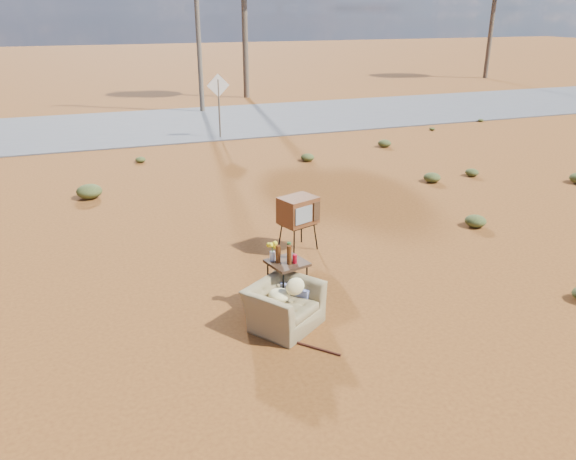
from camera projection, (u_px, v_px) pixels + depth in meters
name	position (u px, v px, depth m)	size (l,w,h in m)	color
ground	(305.00, 301.00, 8.70)	(140.00, 140.00, 0.00)	brown
highway	(165.00, 125.00, 21.82)	(140.00, 7.00, 0.04)	#565659
armchair	(286.00, 298.00, 7.96)	(1.24, 1.24, 0.85)	olive
tv_unit	(298.00, 211.00, 10.28)	(0.77, 0.69, 1.03)	black
side_table	(284.00, 260.00, 8.27)	(0.64, 0.64, 1.05)	#382114
rusty_bar	(296.00, 342.00, 7.60)	(0.04, 0.04, 1.32)	#491F13
road_sign	(219.00, 94.00, 19.12)	(0.78, 0.06, 2.19)	brown
utility_pole_center	(197.00, 11.00, 23.12)	(1.40, 0.20, 8.00)	brown
scrub_patch	(197.00, 210.00, 12.25)	(17.49, 8.07, 0.33)	#515625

